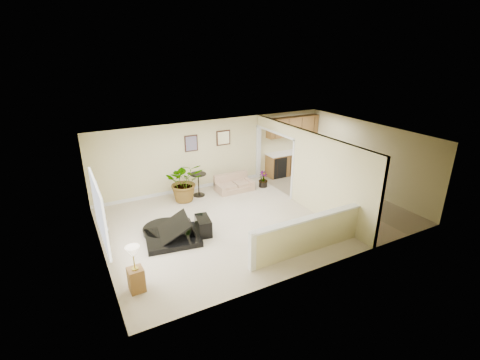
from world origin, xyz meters
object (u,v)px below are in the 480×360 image
piano_bench (203,226)px  loveseat (234,183)px  piano (169,220)px  accent_table (198,182)px  lamp_stand (135,272)px  small_plant (263,180)px  palm_plant (185,182)px

piano_bench → loveseat: bearing=47.7°
loveseat → piano: bearing=-144.3°
accent_table → lamp_stand: (-3.08, -4.14, -0.07)m
accent_table → piano_bench: bearing=-109.1°
piano_bench → accent_table: 2.70m
loveseat → small_plant: loveseat is taller
loveseat → small_plant: bearing=-12.2°
piano → loveseat: bearing=44.7°
loveseat → small_plant: 1.14m
palm_plant → piano_bench: bearing=-97.9°
piano → lamp_stand: piano is taller
lamp_stand → piano_bench: bearing=36.0°
piano_bench → palm_plant: bearing=82.1°
loveseat → palm_plant: (-1.87, -0.04, 0.39)m
palm_plant → lamp_stand: palm_plant is taller
small_plant → piano: bearing=-154.7°
palm_plant → lamp_stand: bearing=-122.5°
small_plant → piano_bench: bearing=-146.7°
small_plant → lamp_stand: (-5.51, -3.77, 0.20)m
piano → lamp_stand: 2.20m
loveseat → accent_table: accent_table is taller
piano_bench → small_plant: (3.31, 2.17, 0.02)m
loveseat → accent_table: (-1.31, 0.13, 0.24)m
accent_table → lamp_stand: size_ratio=0.76×
piano_bench → piano: bearing=169.4°
piano → accent_table: bearing=61.8°
piano_bench → palm_plant: palm_plant is taller
loveseat → palm_plant: palm_plant is taller
piano → small_plant: piano is taller
piano → piano_bench: piano is taller
loveseat → lamp_stand: lamp_stand is taller
piano_bench → accent_table: accent_table is taller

